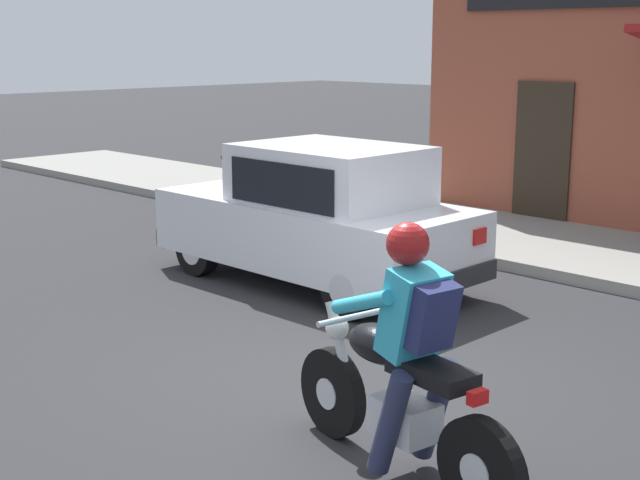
{
  "coord_description": "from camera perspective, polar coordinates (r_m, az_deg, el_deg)",
  "views": [
    {
      "loc": [
        -4.87,
        -4.5,
        2.66
      ],
      "look_at": [
        0.55,
        0.88,
        0.95
      ],
      "focal_mm": 50.0,
      "sensor_mm": 36.0,
      "label": 1
    }
  ],
  "objects": [
    {
      "name": "ground_plane",
      "position": [
        7.14,
        1.91,
        -9.25
      ],
      "size": [
        80.0,
        80.0,
        0.0
      ],
      "primitive_type": "plane",
      "color": "#2B2B2D"
    },
    {
      "name": "sidewalk_curb",
      "position": [
        12.82,
        7.93,
        0.82
      ],
      "size": [
        2.6,
        22.0,
        0.14
      ],
      "primitive_type": "cube",
      "color": "gray",
      "rests_on": "ground"
    },
    {
      "name": "motorcycle_with_rider",
      "position": [
        5.53,
        5.34,
        -8.45
      ],
      "size": [
        0.65,
        2.01,
        1.62
      ],
      "color": "black",
      "rests_on": "ground"
    },
    {
      "name": "car_hatchback",
      "position": [
        9.84,
        -0.13,
        1.51
      ],
      "size": [
        1.64,
        3.78,
        1.57
      ],
      "color": "black",
      "rests_on": "ground"
    }
  ]
}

